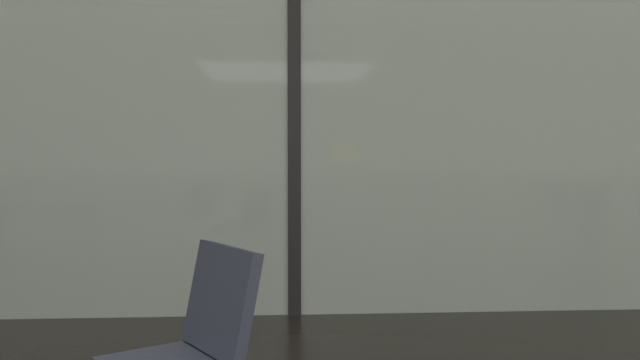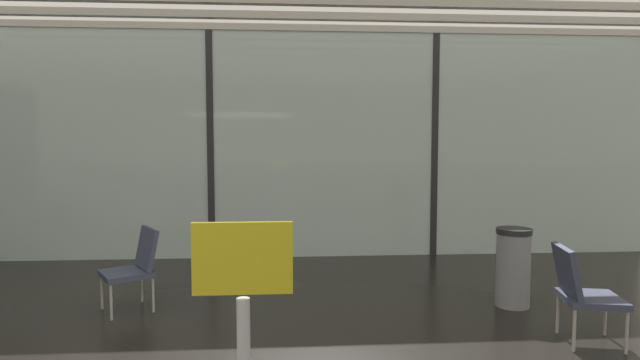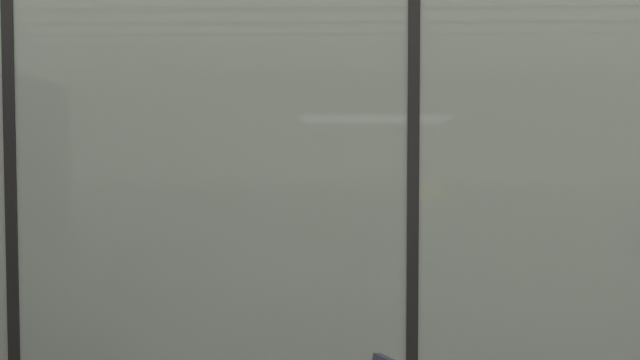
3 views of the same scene
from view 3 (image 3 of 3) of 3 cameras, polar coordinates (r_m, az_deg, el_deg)
glass_curtain_wall at (r=5.45m, az=8.45°, el=0.51°), size 14.00×0.08×3.49m
window_mullion_0 at (r=6.10m, az=-26.23°, el=0.49°), size 0.10×0.12×3.49m
window_mullion_1 at (r=5.45m, az=8.45°, el=0.51°), size 0.10×0.12×3.49m
parked_airplane at (r=10.32m, az=6.96°, el=2.46°), size 12.63×3.87×3.87m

